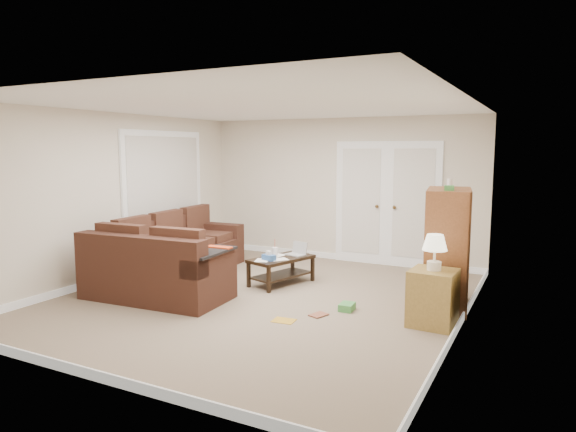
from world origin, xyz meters
The scene contains 17 objects.
floor centered at (0.00, 0.00, 0.00)m, with size 5.50×5.50×0.00m, color gray.
ceiling centered at (0.00, 0.00, 2.50)m, with size 5.00×5.50×0.02m, color white.
wall_left centered at (-2.50, 0.00, 1.25)m, with size 0.02×5.50×2.50m, color silver.
wall_right centered at (2.50, 0.00, 1.25)m, with size 0.02×5.50×2.50m, color silver.
wall_back centered at (0.00, 2.75, 1.25)m, with size 5.00×0.02×2.50m, color silver.
wall_front centered at (0.00, -2.75, 1.25)m, with size 5.00×0.02×2.50m, color silver.
baseboards centered at (0.00, 0.00, 0.05)m, with size 5.00×5.50×0.10m, color silver, non-canonical shape.
french_doors centered at (0.85, 2.71, 1.04)m, with size 1.80×0.05×2.13m.
window_left centered at (-2.46, 1.00, 1.55)m, with size 0.05×1.92×1.42m.
sectional_sofa centered at (-1.57, 0.06, 0.35)m, with size 2.10×2.93×0.89m.
coffee_table centered at (-0.13, 0.80, 0.22)m, with size 0.75×1.08×0.66m.
tv_armoire centered at (2.20, 0.76, 0.75)m, with size 0.65×0.99×1.59m.
side_cabinet centered at (2.20, -0.01, 0.37)m, with size 0.51×0.51×1.03m.
space_heater centered at (2.07, 2.34, 0.14)m, with size 0.11×0.09×0.27m, color white.
floor_magazine centered at (0.65, -0.64, 0.00)m, with size 0.26×0.20×0.01m, color gold.
floor_greenbox centered at (1.16, 0.06, 0.04)m, with size 0.16×0.22×0.09m, color #449645.
floor_book centered at (0.86, -0.26, 0.01)m, with size 0.16×0.21×0.02m, color brown.
Camera 1 is at (3.30, -5.68, 1.96)m, focal length 32.00 mm.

